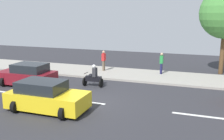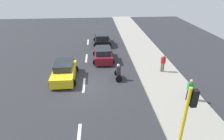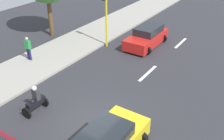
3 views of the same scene
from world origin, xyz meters
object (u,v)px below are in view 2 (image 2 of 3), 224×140
(car_maroon, at_px, (103,54))
(motorcycle, at_px, (118,73))
(car_black, at_px, (102,40))
(traffic_light_corner, at_px, (186,120))
(car_yellow_cab, at_px, (64,72))
(pedestrian_near_signal, at_px, (163,63))
(pedestrian_by_tree, at_px, (190,89))

(car_maroon, distance_m, motorcycle, 4.56)
(car_black, relative_size, motorcycle, 2.52)
(car_black, relative_size, traffic_light_corner, 0.86)
(car_maroon, bearing_deg, car_yellow_cab, -132.95)
(car_black, distance_m, pedestrian_near_signal, 10.48)
(car_maroon, xyz_separation_m, pedestrian_by_tree, (5.91, -8.23, 0.35))
(traffic_light_corner, bearing_deg, car_black, 98.68)
(car_black, xyz_separation_m, car_maroon, (-0.08, -5.49, -0.00))
(pedestrian_near_signal, bearing_deg, car_black, 121.13)
(car_yellow_cab, height_order, traffic_light_corner, traffic_light_corner)
(motorcycle, xyz_separation_m, traffic_light_corner, (1.81, -9.03, 2.29))
(pedestrian_near_signal, xyz_separation_m, traffic_light_corner, (-2.53, -9.96, 1.87))
(car_yellow_cab, distance_m, traffic_light_corner, 11.81)
(car_maroon, relative_size, pedestrian_by_tree, 2.28)
(motorcycle, distance_m, traffic_light_corner, 9.49)
(car_yellow_cab, xyz_separation_m, pedestrian_near_signal, (9.13, 0.42, 0.35))
(pedestrian_near_signal, height_order, pedestrian_by_tree, same)
(pedestrian_near_signal, distance_m, pedestrian_by_tree, 4.77)
(car_yellow_cab, xyz_separation_m, traffic_light_corner, (6.60, -9.54, 2.22))
(pedestrian_near_signal, bearing_deg, pedestrian_by_tree, -85.04)
(pedestrian_near_signal, bearing_deg, traffic_light_corner, -104.24)
(car_black, relative_size, pedestrian_by_tree, 2.28)
(car_black, bearing_deg, pedestrian_near_signal, -58.87)
(car_black, relative_size, car_maroon, 1.00)
(motorcycle, relative_size, pedestrian_near_signal, 0.91)
(car_maroon, height_order, pedestrian_near_signal, pedestrian_near_signal)
(pedestrian_near_signal, relative_size, pedestrian_by_tree, 1.00)
(car_yellow_cab, distance_m, pedestrian_near_signal, 9.14)
(car_black, bearing_deg, pedestrian_by_tree, -66.98)
(car_yellow_cab, xyz_separation_m, car_maroon, (3.63, 3.90, -0.00))
(car_black, xyz_separation_m, motorcycle, (1.08, -9.90, -0.07))
(car_black, distance_m, motorcycle, 9.96)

